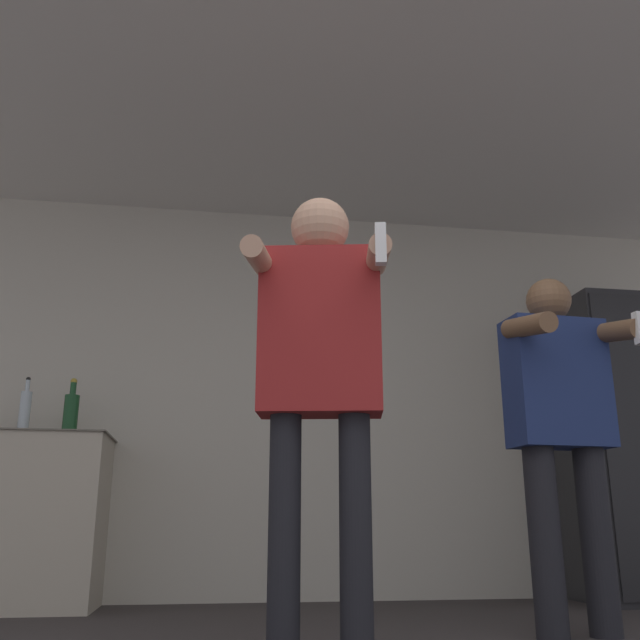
{
  "coord_description": "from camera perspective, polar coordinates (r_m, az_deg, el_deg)",
  "views": [
    {
      "loc": [
        -0.52,
        -1.63,
        0.44
      ],
      "look_at": [
        -0.12,
        0.9,
        1.18
      ],
      "focal_mm": 40.0,
      "sensor_mm": 36.0,
      "label": 1
    }
  ],
  "objects": [
    {
      "name": "ceiling_slab",
      "position": [
        3.82,
        0.43,
        17.8
      ],
      "size": [
        7.0,
        3.5,
        0.05
      ],
      "color": "silver",
      "rests_on": "wall_back"
    },
    {
      "name": "person_man_side",
      "position": [
        3.36,
        18.71,
        -7.38
      ],
      "size": [
        0.53,
        0.47,
        1.56
      ],
      "color": "black",
      "rests_on": "ground_plane"
    },
    {
      "name": "bottle_brown_liquor",
      "position": [
        4.46,
        -19.31,
        -7.01
      ],
      "size": [
        0.09,
        0.09,
        0.34
      ],
      "color": "#194723",
      "rests_on": "counter"
    },
    {
      "name": "bottle_red_label",
      "position": [
        4.51,
        -22.56,
        -6.75
      ],
      "size": [
        0.06,
        0.06,
        0.34
      ],
      "color": "silver",
      "rests_on": "counter"
    },
    {
      "name": "refrigerator",
      "position": [
        5.05,
        23.5,
        -9.24
      ],
      "size": [
        0.77,
        0.74,
        1.88
      ],
      "color": "#262628",
      "rests_on": "ground_plane"
    },
    {
      "name": "wall_back",
      "position": [
        4.74,
        -2.52,
        -6.08
      ],
      "size": [
        7.0,
        0.06,
        2.55
      ],
      "color": "beige",
      "rests_on": "ground_plane"
    },
    {
      "name": "person_woman_foreground",
      "position": [
        2.62,
        0.0,
        -3.02
      ],
      "size": [
        0.57,
        0.58,
        1.67
      ],
      "color": "black",
      "rests_on": "ground_plane"
    }
  ]
}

